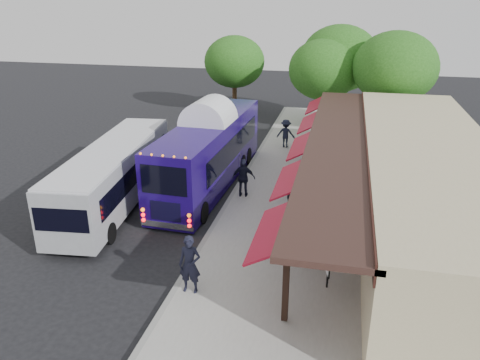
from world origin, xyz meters
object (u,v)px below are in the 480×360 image
Objects in this scene: ped_d at (286,133)px; sign_board at (328,269)px; coach_bus at (209,149)px; city_bus at (115,173)px; ped_a at (190,265)px; ped_b at (291,185)px; ped_c at (244,178)px.

ped_d reaches higher than sign_board.
ped_d is at bearing 68.53° from coach_bus.
coach_bus is 6.35× the size of ped_d.
coach_bus is 4.83m from city_bus.
city_bus reaches higher than sign_board.
ped_b is (2.33, 7.38, -0.01)m from ped_a.
city_bus is 5.36× the size of ped_a.
ped_a reaches higher than ped_d.
city_bus reaches higher than ped_d.
ped_a is (2.05, -9.27, -0.77)m from coach_bus.
sign_board is (6.36, -8.09, -1.06)m from coach_bus.
ped_c is at bearing -23.89° from ped_b.
ped_a is at bearing 90.00° from ped_d.
coach_bus is 7.42m from ped_d.
city_bus is 5.70× the size of ped_c.
sign_board is at bearing 14.27° from ped_a.
ped_b is at bearing 3.49° from city_bus.
coach_bus is at bearing 36.13° from city_bus.
city_bus is at bearing 11.59° from ped_c.
ped_a is (5.61, -6.03, -0.41)m from city_bus.
coach_bus is 5.68× the size of ped_a.
ped_c is at bearing 86.90° from ped_d.
ped_d is (-1.39, 8.62, -0.09)m from ped_b.
ped_b is at bearing 102.52° from ped_d.
ped_b is at bearing 160.95° from ped_c.
sign_board is (3.37, -14.83, -0.19)m from ped_d.
ped_b is 1.91× the size of sign_board.
ped_a reaches higher than ped_c.
ped_a reaches higher than sign_board.
ped_b is 1.11× the size of ped_d.
ped_c is at bearing 110.26° from sign_board.
ped_b is 8.73m from ped_d.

